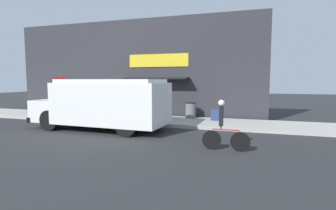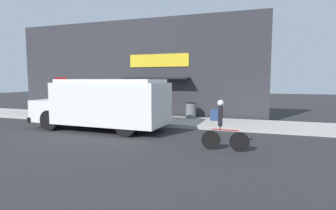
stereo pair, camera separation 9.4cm
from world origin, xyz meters
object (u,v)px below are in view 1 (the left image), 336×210
object	(u,v)px
stop_sign_post	(61,90)
trash_bin	(191,110)
school_bus	(104,103)
cyclist	(222,126)

from	to	relation	value
stop_sign_post	trash_bin	xyz separation A→B (m)	(7.29, 1.54, -1.11)
school_bus	trash_bin	xyz separation A→B (m)	(3.15, 3.68, -0.62)
school_bus	cyclist	bearing A→B (deg)	-17.26
stop_sign_post	school_bus	bearing A→B (deg)	-27.26
cyclist	stop_sign_post	size ratio (longest dim) A/B	0.71
school_bus	stop_sign_post	xyz separation A→B (m)	(-4.14, 2.13, 0.49)
school_bus	cyclist	world-z (taller)	school_bus
cyclist	trash_bin	distance (m)	6.04
stop_sign_post	trash_bin	bearing A→B (deg)	11.96
cyclist	trash_bin	xyz separation A→B (m)	(-2.31, 5.57, -0.21)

